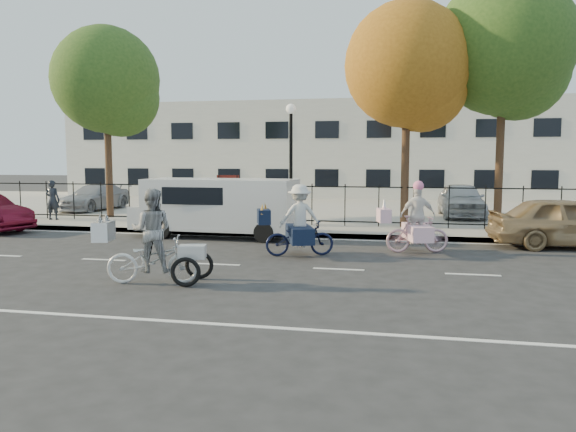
% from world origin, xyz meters
% --- Properties ---
extents(ground, '(120.00, 120.00, 0.00)m').
position_xyz_m(ground, '(0.00, 0.00, 0.00)').
color(ground, '#333334').
extents(road_markings, '(60.00, 9.52, 0.01)m').
position_xyz_m(road_markings, '(0.00, 0.00, 0.01)').
color(road_markings, silver).
rests_on(road_markings, ground).
extents(curb, '(60.00, 0.10, 0.15)m').
position_xyz_m(curb, '(0.00, 5.05, 0.07)').
color(curb, '#A8A399').
rests_on(curb, ground).
extents(sidewalk, '(60.00, 2.20, 0.15)m').
position_xyz_m(sidewalk, '(0.00, 6.10, 0.07)').
color(sidewalk, '#A8A399').
rests_on(sidewalk, ground).
extents(parking_lot, '(60.00, 15.60, 0.15)m').
position_xyz_m(parking_lot, '(0.00, 15.00, 0.07)').
color(parking_lot, '#A8A399').
rests_on(parking_lot, ground).
extents(iron_fence, '(58.00, 0.06, 1.50)m').
position_xyz_m(iron_fence, '(0.00, 7.20, 0.90)').
color(iron_fence, black).
rests_on(iron_fence, sidewalk).
extents(building, '(34.00, 10.00, 6.00)m').
position_xyz_m(building, '(0.00, 25.00, 3.00)').
color(building, silver).
rests_on(building, ground).
extents(lamppost, '(0.36, 0.36, 4.33)m').
position_xyz_m(lamppost, '(0.50, 6.80, 3.11)').
color(lamppost, black).
rests_on(lamppost, sidewalk).
extents(street_sign, '(0.85, 0.06, 1.80)m').
position_xyz_m(street_sign, '(-1.85, 6.80, 1.42)').
color(street_sign, black).
rests_on(street_sign, sidewalk).
extents(zebra_trike, '(2.30, 1.24, 1.97)m').
position_xyz_m(zebra_trike, '(-0.61, -2.21, 0.76)').
color(zebra_trike, silver).
rests_on(zebra_trike, ground).
extents(unicorn_bike, '(2.00, 1.43, 1.98)m').
position_xyz_m(unicorn_bike, '(4.81, 2.73, 0.73)').
color(unicorn_bike, '#D19FAD').
rests_on(unicorn_bike, ground).
extents(bull_bike, '(2.10, 1.49, 1.90)m').
position_xyz_m(bull_bike, '(1.75, 1.62, 0.76)').
color(bull_bike, black).
rests_on(bull_bike, ground).
extents(white_van, '(5.42, 2.04, 1.90)m').
position_xyz_m(white_van, '(-1.47, 4.50, 1.05)').
color(white_van, silver).
rests_on(white_van, ground).
extents(gold_sedan, '(4.54, 2.27, 1.49)m').
position_xyz_m(gold_sedan, '(9.12, 4.50, 0.74)').
color(gold_sedan, '#9E8055').
rests_on(gold_sedan, ground).
extents(pedestrian, '(0.60, 0.41, 1.56)m').
position_xyz_m(pedestrian, '(-9.06, 6.80, 0.93)').
color(pedestrian, black).
rests_on(pedestrian, sidewalk).
extents(lot_car_a, '(2.09, 4.23, 1.18)m').
position_xyz_m(lot_car_a, '(-9.68, 10.87, 0.74)').
color(lot_car_a, '#9A9CA1').
rests_on(lot_car_a, parking_lot).
extents(lot_car_c, '(1.59, 4.07, 1.32)m').
position_xyz_m(lot_car_c, '(-4.12, 10.38, 0.81)').
color(lot_car_c, '#48494F').
rests_on(lot_car_c, parking_lot).
extents(lot_car_d, '(1.81, 4.21, 1.42)m').
position_xyz_m(lot_car_d, '(6.79, 11.19, 0.86)').
color(lot_car_d, '#B3B5BB').
rests_on(lot_car_d, parking_lot).
extents(tree_west, '(4.28, 4.28, 7.85)m').
position_xyz_m(tree_west, '(-7.24, 8.26, 5.49)').
color(tree_west, '#442D1D').
rests_on(tree_west, ground).
extents(tree_mid, '(4.34, 4.34, 7.95)m').
position_xyz_m(tree_mid, '(4.63, 7.36, 5.57)').
color(tree_mid, '#442D1D').
rests_on(tree_mid, ground).
extents(tree_east, '(4.85, 4.85, 8.90)m').
position_xyz_m(tree_east, '(7.90, 8.26, 6.23)').
color(tree_east, '#442D1D').
rests_on(tree_east, ground).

